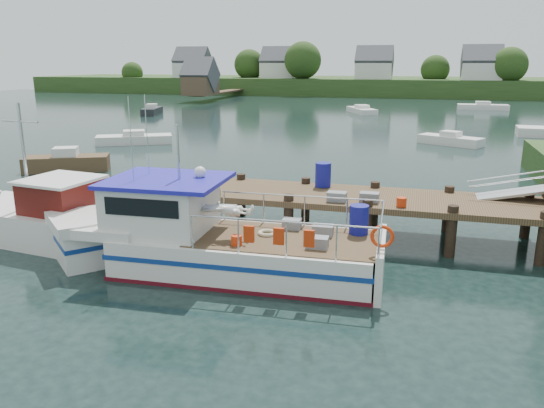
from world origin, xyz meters
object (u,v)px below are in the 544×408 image
(work_boat, at_px, (42,218))
(moored_b, at_px, (450,140))
(lobster_boat, at_px, (205,240))
(dock, at_px, (523,179))
(moored_d, at_px, (362,110))
(moored_rowboat, at_px, (67,162))
(moored_a, at_px, (134,139))
(moored_far, at_px, (483,107))
(moored_e, at_px, (152,111))

(work_boat, relative_size, moored_b, 1.86)
(lobster_boat, bearing_deg, dock, 23.36)
(work_boat, bearing_deg, moored_d, 91.13)
(lobster_boat, relative_size, moored_b, 2.23)
(moored_rowboat, distance_m, moored_a, 9.80)
(dock, height_order, lobster_boat, lobster_boat)
(lobster_boat, bearing_deg, moored_a, 121.79)
(dock, distance_m, work_boat, 15.32)
(work_boat, bearing_deg, dock, 19.35)
(work_boat, relative_size, moored_d, 1.44)
(moored_rowboat, relative_size, moored_d, 0.77)
(moored_rowboat, distance_m, moored_d, 39.43)
(moored_far, xyz_separation_m, moored_b, (-5.07, -31.23, -0.01))
(moored_e, bearing_deg, moored_rowboat, -93.74)
(lobster_boat, distance_m, moored_a, 25.14)
(dock, xyz_separation_m, moored_b, (-1.04, 22.17, -1.88))
(moored_rowboat, xyz_separation_m, moored_e, (-10.77, 29.75, -0.03))
(moored_far, xyz_separation_m, moored_e, (-36.18, -16.78, 0.07))
(work_boat, xyz_separation_m, moored_d, (5.12, 47.75, -0.35))
(moored_rowboat, relative_size, moored_e, 1.01)
(moored_b, xyz_separation_m, moored_e, (-31.11, 14.45, 0.08))
(moored_a, distance_m, moored_b, 22.53)
(work_boat, height_order, moored_b, work_boat)
(dock, bearing_deg, moored_rowboat, 162.19)
(dock, bearing_deg, moored_b, 92.68)
(moored_rowboat, bearing_deg, moored_d, 76.78)
(moored_far, xyz_separation_m, moored_d, (-13.82, -8.84, -0.02))
(work_boat, height_order, moored_e, work_boat)
(dock, relative_size, moored_e, 3.67)
(dock, xyz_separation_m, work_boat, (-14.91, -3.20, -1.53))
(moored_a, bearing_deg, moored_rowboat, -89.63)
(dock, distance_m, moored_a, 28.29)
(moored_b, relative_size, moored_e, 1.01)
(moored_a, relative_size, moored_d, 0.93)
(lobster_boat, bearing_deg, moored_d, 88.79)
(moored_d, bearing_deg, moored_far, 37.57)
(lobster_boat, height_order, moored_e, lobster_boat)
(moored_e, bearing_deg, moored_a, -88.80)
(moored_rowboat, bearing_deg, moored_far, 65.23)
(moored_a, bearing_deg, moored_d, 56.64)
(moored_far, bearing_deg, moored_e, -171.06)
(moored_d, relative_size, moored_e, 1.31)
(moored_far, bearing_deg, lobster_boat, -118.41)
(dock, distance_m, moored_far, 53.58)
(moored_b, relative_size, moored_d, 0.77)
(lobster_boat, bearing_deg, moored_b, 71.32)
(lobster_boat, distance_m, moored_b, 27.48)
(moored_rowboat, relative_size, moored_far, 0.77)
(moored_a, height_order, moored_b, moored_b)
(lobster_boat, bearing_deg, moored_far, 75.05)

